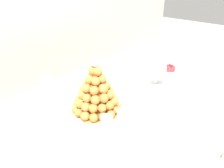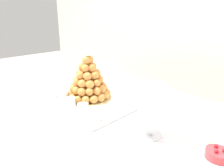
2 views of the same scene
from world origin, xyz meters
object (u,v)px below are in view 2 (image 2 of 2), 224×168
Objects in this scene: dessert_cup_mid_right at (83,108)px; fruit_tart_plate at (217,157)px; serving_tray at (87,102)px; macaron_goblet at (153,104)px; dessert_cup_right at (97,113)px; dessert_cup_centre at (71,102)px; wine_glass at (117,70)px; croquembouche at (88,80)px; dessert_cup_mid_left at (64,97)px; creme_brulee_ramekin at (69,89)px; dessert_cup_left at (53,93)px.

fruit_tart_plate is at bearing 10.91° from dessert_cup_mid_right.
macaron_goblet is (0.46, -0.02, 0.14)m from serving_tray.
macaron_goblet is at bearing 14.94° from dessert_cup_right.
macaron_goblet reaches higher than dessert_cup_right.
macaron_goblet is (0.46, 0.08, 0.11)m from dessert_cup_centre.
wine_glass is (-0.30, 0.45, 0.07)m from dessert_cup_right.
croquembouche is 5.06× the size of dessert_cup_mid_left.
dessert_cup_right is (0.29, -0.00, 0.00)m from dessert_cup_mid_left.
croquembouche is 0.33m from wine_glass.
dessert_cup_centre is at bearing -77.72° from wine_glass.
dessert_cup_right is 0.29m from macaron_goblet.
dessert_cup_right is at bearing -0.54° from dessert_cup_mid_left.
serving_tray is 0.48m from macaron_goblet.
dessert_cup_right is (0.20, -0.09, 0.03)m from serving_tray.
macaron_goblet is (0.48, -0.06, 0.02)m from croquembouche.
creme_brulee_ramekin is (-0.18, -0.02, -0.10)m from croquembouche.
dessert_cup_left reaches higher than dessert_cup_mid_right.
dessert_cup_mid_left is at bearing -117.85° from croquembouche.
macaron_goblet is 1.58× the size of wine_glass.
dessert_cup_mid_left is at bearing -89.11° from wine_glass.
dessert_cup_left reaches higher than fruit_tart_plate.
croquembouche is 0.49m from macaron_goblet.
dessert_cup_mid_right is (0.10, 0.00, -0.00)m from dessert_cup_centre.
serving_tray is at bearing -178.68° from fruit_tart_plate.
dessert_cup_left is at bearing -173.74° from dessert_cup_mid_left.
creme_brulee_ramekin is 0.92m from fruit_tart_plate.
dessert_cup_left is 0.38× the size of wine_glass.
serving_tray is 0.22m from dessert_cup_left.
wine_glass reaches higher than dessert_cup_mid_right.
dessert_cup_centre is 0.72m from fruit_tart_plate.
dessert_cup_mid_right is 0.25× the size of macaron_goblet.
creme_brulee_ramekin is at bearing -174.97° from croquembouche.
fruit_tart_plate is (0.61, 0.12, -0.02)m from dessert_cup_mid_right.
macaron_goblet is at bearing -3.99° from creme_brulee_ramekin.
croquembouche is at bearing 62.15° from dessert_cup_mid_left.
dessert_cup_mid_left and dessert_cup_right have the same top height.
dessert_cup_mid_right is 0.39× the size of wine_glass.
dessert_cup_mid_left reaches higher than dessert_cup_mid_right.
croquembouche is 0.74m from fruit_tart_plate.
macaron_goblet is (0.65, 0.08, 0.11)m from dessert_cup_left.
dessert_cup_left is 0.19m from dessert_cup_centre.
fruit_tart_plate is (0.25, 0.04, -0.13)m from macaron_goblet.
dessert_cup_left is 0.29m from dessert_cup_mid_right.
dessert_cup_centre reaches higher than fruit_tart_plate.
wine_glass is at bearing 90.89° from dessert_cup_mid_left.
dessert_cup_left is 0.24× the size of macaron_goblet.
dessert_cup_mid_left is 0.56× the size of creme_brulee_ramekin.
croquembouche is at bearing 178.08° from fruit_tart_plate.
wine_glass reaches higher than dessert_cup_right.
dessert_cup_right is at bearing -165.06° from macaron_goblet.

